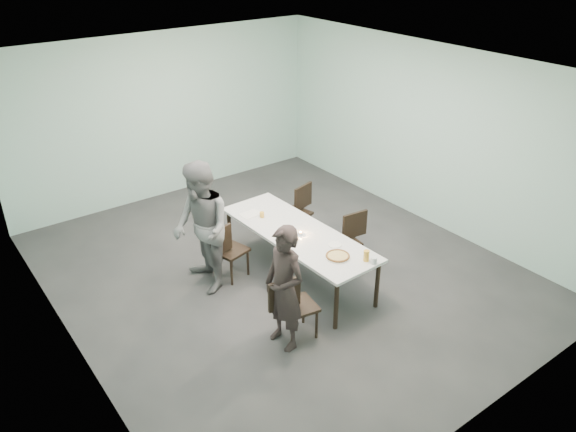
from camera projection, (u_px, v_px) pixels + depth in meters
ground at (280, 270)px, 8.40m from camera, size 7.00×7.00×0.00m
room_shell at (279, 142)px, 7.46m from camera, size 6.02×7.02×3.01m
table at (298, 235)px, 7.93m from camera, size 0.98×2.63×0.75m
chair_near_left at (292, 303)px, 6.83m from camera, size 0.64×0.48×0.87m
chair_far_left at (226, 248)px, 7.98m from camera, size 0.65×0.51×0.87m
chair_near_right at (348, 237)px, 8.28m from camera, size 0.63×0.46×0.87m
chair_far_right at (299, 208)px, 9.11m from camera, size 0.65×0.51×0.87m
diner_near at (284, 289)px, 6.58m from camera, size 0.44×0.62×1.61m
diner_far at (201, 228)px, 7.61m from camera, size 0.84×1.01×1.88m
pizza at (338, 256)px, 7.29m from camera, size 0.34×0.34×0.04m
side_plate at (335, 245)px, 7.58m from camera, size 0.18×0.18×0.01m
beer_glass at (366, 256)px, 7.19m from camera, size 0.08×0.08×0.15m
water_tumbler at (374, 260)px, 7.15m from camera, size 0.08×0.08×0.09m
tealight at (300, 233)px, 7.82m from camera, size 0.06×0.06×0.05m
amber_tumbler at (262, 215)px, 8.28m from camera, size 0.07×0.07×0.08m
menu at (251, 214)px, 8.38m from camera, size 0.31×0.23×0.01m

